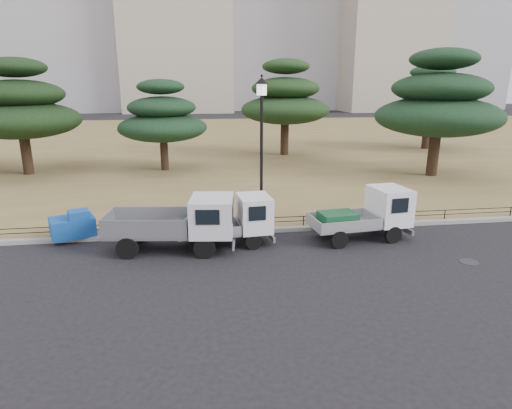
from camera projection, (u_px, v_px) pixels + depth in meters
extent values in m
plane|color=black|center=(265.00, 259.00, 14.05)|extent=(220.00, 220.00, 0.00)
cube|color=olive|center=(216.00, 141.00, 43.20)|extent=(120.00, 56.00, 0.15)
cube|color=gray|center=(254.00, 231.00, 16.50)|extent=(120.00, 0.25, 0.16)
cylinder|color=black|center=(204.00, 248.00, 13.99)|extent=(0.74, 0.23, 0.73)
cylinder|color=black|center=(209.00, 232.00, 15.50)|extent=(0.74, 0.23, 0.73)
cylinder|color=black|center=(127.00, 248.00, 13.94)|extent=(0.74, 0.23, 0.73)
cylinder|color=black|center=(139.00, 232.00, 15.45)|extent=(0.74, 0.23, 0.73)
cube|color=#2D2D30|center=(171.00, 235.00, 14.67)|extent=(4.14, 1.35, 0.13)
cube|color=gray|center=(149.00, 223.00, 14.54)|extent=(2.99, 1.92, 0.71)
cube|color=silver|center=(212.00, 215.00, 14.51)|extent=(1.61, 1.89, 1.25)
cylinder|color=black|center=(254.00, 241.00, 14.79)|extent=(0.59, 0.20, 0.58)
cylinder|color=black|center=(246.00, 230.00, 15.98)|extent=(0.59, 0.20, 0.58)
cylinder|color=black|center=(197.00, 246.00, 14.38)|extent=(0.59, 0.20, 0.58)
cylinder|color=black|center=(194.00, 233.00, 15.57)|extent=(0.59, 0.20, 0.58)
cube|color=#2D2D30|center=(224.00, 234.00, 15.15)|extent=(3.18, 0.96, 0.14)
cube|color=#9D9FA4|center=(208.00, 228.00, 14.96)|extent=(2.25, 1.49, 0.39)
cube|color=white|center=(254.00, 213.00, 15.20)|extent=(1.20, 1.52, 1.25)
cube|color=#1C6336|center=(201.00, 226.00, 14.89)|extent=(1.25, 0.95, 0.43)
cylinder|color=black|center=(393.00, 235.00, 15.38)|extent=(0.65, 0.24, 0.63)
cylinder|color=black|center=(373.00, 223.00, 16.68)|extent=(0.65, 0.24, 0.63)
cylinder|color=black|center=(339.00, 240.00, 14.87)|extent=(0.65, 0.24, 0.63)
cylinder|color=black|center=(323.00, 227.00, 16.17)|extent=(0.65, 0.24, 0.63)
cube|color=#2D2D30|center=(358.00, 227.00, 15.75)|extent=(3.46, 1.16, 0.15)
cube|color=#A3A5AA|center=(343.00, 221.00, 15.52)|extent=(2.49, 1.69, 0.42)
cube|color=white|center=(389.00, 205.00, 15.84)|extent=(1.35, 1.68, 1.34)
cube|color=#164E2C|center=(338.00, 219.00, 15.43)|extent=(1.39, 1.07, 0.46)
cylinder|color=black|center=(261.00, 224.00, 16.79)|extent=(0.43, 0.43, 0.16)
cylinder|color=black|center=(261.00, 161.00, 16.12)|extent=(0.12, 0.12, 4.84)
cylinder|color=white|center=(262.00, 90.00, 15.42)|extent=(0.39, 0.39, 0.39)
cone|color=black|center=(262.00, 81.00, 15.33)|extent=(0.50, 0.50, 0.24)
cylinder|color=black|center=(253.00, 223.00, 16.57)|extent=(38.00, 0.03, 0.03)
cylinder|color=black|center=(253.00, 218.00, 16.52)|extent=(38.00, 0.03, 0.03)
cylinder|color=black|center=(253.00, 223.00, 16.57)|extent=(0.04, 0.04, 0.40)
cube|color=#1650AC|center=(73.00, 227.00, 15.67)|extent=(1.80, 1.58, 0.70)
cube|color=#1650AC|center=(79.00, 215.00, 15.44)|extent=(0.87, 0.82, 0.30)
cylinder|color=#2D2D30|center=(469.00, 262.00, 13.79)|extent=(0.60, 0.60, 0.01)
cylinder|color=black|center=(26.00, 152.00, 26.37)|extent=(0.61, 0.61, 2.71)
ellipsoid|color=black|center=(22.00, 120.00, 25.84)|extent=(6.95, 6.95, 2.22)
ellipsoid|color=black|center=(18.00, 94.00, 25.43)|extent=(5.31, 5.31, 1.70)
ellipsoid|color=black|center=(14.00, 67.00, 25.02)|extent=(3.66, 3.66, 1.17)
cylinder|color=black|center=(164.00, 153.00, 27.72)|extent=(0.50, 0.50, 2.24)
ellipsoid|color=black|center=(163.00, 128.00, 27.28)|extent=(5.64, 5.64, 1.80)
ellipsoid|color=black|center=(162.00, 107.00, 26.94)|extent=(4.30, 4.30, 1.38)
ellipsoid|color=black|center=(160.00, 87.00, 26.60)|extent=(2.97, 2.97, 0.95)
cylinder|color=black|center=(285.00, 137.00, 33.73)|extent=(0.64, 0.64, 2.86)
ellipsoid|color=#1B3417|center=(285.00, 110.00, 33.18)|extent=(6.88, 6.88, 2.20)
ellipsoid|color=#1B3417|center=(285.00, 88.00, 32.74)|extent=(5.25, 5.25, 1.68)
ellipsoid|color=#1B3417|center=(286.00, 66.00, 32.31)|extent=(3.63, 3.63, 1.16)
cylinder|color=black|center=(434.00, 152.00, 25.96)|extent=(0.65, 0.65, 2.90)
ellipsoid|color=black|center=(438.00, 117.00, 25.39)|extent=(7.35, 7.35, 2.35)
ellipsoid|color=black|center=(441.00, 88.00, 24.96)|extent=(5.61, 5.61, 1.80)
ellipsoid|color=black|center=(444.00, 59.00, 24.52)|extent=(3.88, 3.88, 1.24)
cylinder|color=black|center=(426.00, 133.00, 37.07)|extent=(0.61, 0.61, 2.73)
ellipsoid|color=#16331B|center=(429.00, 110.00, 36.54)|extent=(6.97, 6.97, 2.23)
ellipsoid|color=#16331B|center=(431.00, 91.00, 36.13)|extent=(5.32, 5.32, 1.70)
ellipsoid|color=#16331B|center=(433.00, 72.00, 35.71)|extent=(3.67, 3.67, 1.18)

